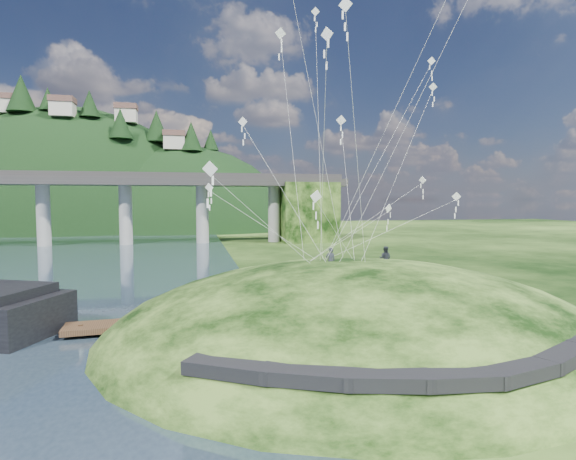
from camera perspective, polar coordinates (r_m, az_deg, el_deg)
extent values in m
plane|color=black|center=(28.82, -5.49, -14.96)|extent=(320.00, 320.00, 0.00)
ellipsoid|color=black|center=(32.95, 8.59, -15.29)|extent=(36.00, 32.00, 13.00)
cube|color=black|center=(20.50, -7.21, -16.92)|extent=(4.32, 3.62, 0.71)
cube|color=black|center=(19.43, 2.53, -17.90)|extent=(4.10, 2.97, 0.61)
cube|color=black|center=(19.49, 12.33, -17.93)|extent=(3.85, 2.37, 0.62)
cube|color=black|center=(20.50, 20.89, -17.12)|extent=(3.62, 1.83, 0.66)
cube|color=black|center=(22.34, 27.32, -15.50)|extent=(3.82, 2.27, 0.68)
cube|color=black|center=(24.89, 31.40, -13.40)|extent=(4.11, 2.97, 0.71)
cylinder|color=gray|center=(101.37, -28.63, 1.83)|extent=(2.60, 2.60, 13.00)
cylinder|color=gray|center=(98.07, -19.92, 2.01)|extent=(2.60, 2.60, 13.00)
cylinder|color=gray|center=(97.17, -10.82, 2.16)|extent=(2.60, 2.60, 13.00)
cylinder|color=gray|center=(98.72, -1.78, 2.26)|extent=(2.60, 2.60, 13.00)
cube|color=black|center=(100.32, 2.44, 2.28)|extent=(12.00, 11.00, 13.00)
ellipsoid|color=black|center=(158.24, -25.49, -2.05)|extent=(96.00, 68.00, 88.00)
ellipsoid|color=black|center=(146.40, -12.71, -3.79)|extent=(76.00, 56.00, 72.00)
cone|color=black|center=(152.24, -30.77, 14.68)|extent=(8.01, 8.01, 10.54)
cone|color=black|center=(149.44, -28.19, 14.46)|extent=(4.97, 4.97, 6.54)
cone|color=black|center=(144.62, -23.90, 14.47)|extent=(5.83, 5.83, 7.67)
cone|color=black|center=(137.24, -20.51, 12.56)|extent=(6.47, 6.47, 8.51)
cone|color=black|center=(143.15, -16.36, 12.54)|extent=(7.13, 7.13, 9.38)
cone|color=black|center=(137.40, -12.20, 11.56)|extent=(6.56, 6.56, 8.63)
cone|color=black|center=(143.04, -9.78, 11.21)|extent=(4.88, 4.88, 6.42)
cube|color=beige|center=(156.42, -32.14, 13.12)|extent=(6.00, 5.00, 4.00)
cube|color=brown|center=(156.90, -32.18, 14.09)|extent=(6.40, 5.40, 1.60)
cube|color=beige|center=(143.68, -26.69, 13.49)|extent=(6.00, 5.00, 4.00)
cube|color=brown|center=(144.17, -26.72, 14.54)|extent=(6.40, 5.40, 1.60)
cube|color=beige|center=(146.48, -19.84, 13.43)|extent=(6.00, 5.00, 4.00)
cube|color=brown|center=(146.97, -19.87, 14.47)|extent=(6.40, 5.40, 1.60)
cube|color=beige|center=(138.19, -14.24, 10.66)|extent=(6.00, 5.00, 4.00)
cube|color=brown|center=(138.54, -14.26, 11.76)|extent=(6.40, 5.40, 1.60)
cube|color=#372416|center=(34.14, -13.45, -11.16)|extent=(15.77, 3.67, 0.39)
cylinder|color=#372416|center=(34.54, -24.85, -11.71)|extent=(0.33, 0.33, 1.12)
cylinder|color=#372416|center=(34.21, -19.17, -11.72)|extent=(0.33, 0.33, 1.12)
cylinder|color=#372416|center=(34.21, -13.44, -11.61)|extent=(0.33, 0.33, 1.12)
cylinder|color=#372416|center=(34.53, -7.78, -11.39)|extent=(0.33, 0.33, 1.12)
cylinder|color=#372416|center=(35.17, -2.28, -11.07)|extent=(0.33, 0.33, 1.12)
imported|color=#272A34|center=(32.01, 5.43, -2.24)|extent=(0.70, 0.48, 1.87)
imported|color=#272A34|center=(34.68, 12.26, -2.02)|extent=(1.17, 1.15, 1.91)
cube|color=white|center=(32.93, -9.99, 5.33)|extent=(0.59, 0.39, 0.65)
cube|color=white|center=(32.92, -9.98, 4.49)|extent=(0.09, 0.04, 0.39)
cube|color=white|center=(32.92, -9.97, 3.65)|extent=(0.09, 0.04, 0.39)
cube|color=white|center=(32.92, -9.96, 2.81)|extent=(0.09, 0.04, 0.39)
cube|color=white|center=(27.53, 7.31, 26.53)|extent=(0.68, 0.47, 0.78)
cube|color=white|center=(27.32, 7.30, 25.45)|extent=(0.10, 0.05, 0.46)
cube|color=white|center=(27.12, 7.29, 24.34)|extent=(0.10, 0.05, 0.46)
cube|color=white|center=(26.93, 7.28, 23.23)|extent=(0.10, 0.05, 0.46)
cube|color=white|center=(39.35, 3.50, 25.95)|extent=(0.66, 0.19, 0.66)
cube|color=white|center=(39.17, 3.50, 25.30)|extent=(0.09, 0.02, 0.39)
cube|color=white|center=(39.00, 3.49, 24.65)|extent=(0.09, 0.02, 0.39)
cube|color=white|center=(38.83, 3.49, 23.99)|extent=(0.09, 0.02, 0.39)
cube|color=white|center=(41.10, 17.93, 16.90)|extent=(0.65, 0.29, 0.67)
cube|color=white|center=(40.99, 17.92, 16.24)|extent=(0.09, 0.03, 0.40)
cube|color=white|center=(40.89, 17.90, 15.57)|extent=(0.09, 0.03, 0.40)
cube|color=white|center=(40.79, 17.89, 14.90)|extent=(0.09, 0.03, 0.40)
cube|color=white|center=(38.65, -0.98, 23.71)|extent=(0.88, 0.32, 0.85)
cube|color=white|center=(38.45, -0.98, 22.84)|extent=(0.11, 0.06, 0.51)
cube|color=white|center=(38.25, -0.98, 21.95)|extent=(0.11, 0.06, 0.51)
cube|color=white|center=(38.06, -0.97, 21.06)|extent=(0.11, 0.06, 0.51)
cube|color=white|center=(26.38, 3.58, 4.27)|extent=(0.76, 0.29, 0.77)
cube|color=white|center=(26.38, 3.57, 3.05)|extent=(0.09, 0.08, 0.46)
cube|color=white|center=(26.40, 3.57, 1.83)|extent=(0.09, 0.08, 0.46)
cube|color=white|center=(26.42, 3.56, 0.62)|extent=(0.09, 0.08, 0.46)
cube|color=white|center=(41.66, 16.72, 6.09)|extent=(0.41, 0.60, 0.68)
cube|color=white|center=(41.64, 16.70, 5.41)|extent=(0.08, 0.07, 0.41)
cube|color=white|center=(41.63, 16.69, 4.73)|extent=(0.08, 0.07, 0.41)
cube|color=white|center=(41.62, 16.68, 4.04)|extent=(0.08, 0.07, 0.41)
cube|color=white|center=(35.06, 12.64, 2.70)|extent=(0.66, 0.33, 0.70)
cube|color=white|center=(35.07, 12.63, 1.88)|extent=(0.08, 0.07, 0.41)
cube|color=white|center=(35.09, 12.62, 1.06)|extent=(0.08, 0.07, 0.41)
cube|color=white|center=(35.12, 12.61, 0.23)|extent=(0.08, 0.07, 0.41)
cube|color=white|center=(37.78, 20.60, 4.01)|extent=(0.69, 0.29, 0.72)
cube|color=white|center=(37.78, 20.58, 3.23)|extent=(0.09, 0.03, 0.42)
cube|color=white|center=(37.79, 20.57, 2.45)|extent=(0.09, 0.03, 0.42)
cube|color=white|center=(37.80, 20.55, 1.68)|extent=(0.09, 0.03, 0.42)
cube|color=white|center=(33.65, -5.77, 13.51)|extent=(0.64, 0.36, 0.70)
cube|color=white|center=(33.57, -5.76, 12.67)|extent=(0.09, 0.05, 0.41)
cube|color=white|center=(33.50, -5.75, 11.82)|extent=(0.09, 0.05, 0.41)
cube|color=white|center=(33.43, -5.75, 10.98)|extent=(0.09, 0.05, 0.41)
cube|color=white|center=(24.77, -9.88, 7.66)|extent=(0.83, 0.37, 0.85)
cube|color=white|center=(24.74, -9.86, 6.23)|extent=(0.11, 0.03, 0.51)
cube|color=white|center=(24.72, -9.84, 4.80)|extent=(0.11, 0.03, 0.51)
cube|color=white|center=(24.72, -9.83, 3.36)|extent=(0.11, 0.03, 0.51)
cube|color=white|center=(23.90, 4.97, 23.52)|extent=(0.49, 0.52, 0.66)
cube|color=white|center=(23.74, 4.97, 22.42)|extent=(0.09, 0.06, 0.40)
cube|color=white|center=(23.59, 4.96, 21.30)|extent=(0.09, 0.06, 0.40)
cube|color=white|center=(23.45, 4.95, 20.18)|extent=(0.09, 0.06, 0.40)
cube|color=white|center=(44.44, 17.75, 19.77)|extent=(0.72, 0.16, 0.72)
cube|color=white|center=(44.30, 17.74, 19.13)|extent=(0.09, 0.02, 0.42)
cube|color=white|center=(44.17, 17.73, 18.49)|extent=(0.09, 0.02, 0.42)
cube|color=white|center=(44.04, 17.71, 17.85)|extent=(0.09, 0.02, 0.42)
cube|color=white|center=(40.08, 6.75, 13.67)|extent=(0.88, 0.23, 0.87)
cube|color=white|center=(39.98, 6.75, 12.79)|extent=(0.11, 0.04, 0.51)
cube|color=white|center=(39.89, 6.74, 11.91)|extent=(0.11, 0.04, 0.51)
cube|color=white|center=(39.81, 6.73, 11.02)|extent=(0.11, 0.04, 0.51)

